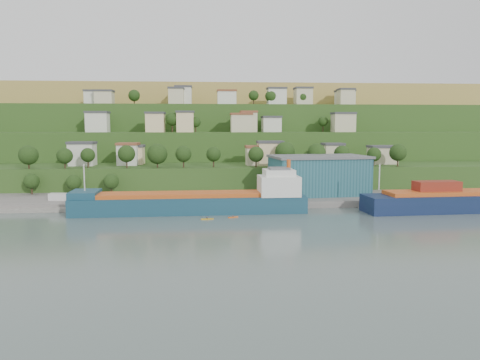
{
  "coord_description": "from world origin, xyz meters",
  "views": [
    {
      "loc": [
        -3.73,
        -120.79,
        23.89
      ],
      "look_at": [
        6.23,
        15.0,
        8.67
      ],
      "focal_mm": 35.0,
      "sensor_mm": 36.0,
      "label": 1
    }
  ],
  "objects": [
    {
      "name": "kayak_orange",
      "position": [
        3.43,
        2.14,
        0.21
      ],
      "size": [
        2.81,
        1.5,
        0.71
      ],
      "rotation": [
        0.0,
        0.0,
        0.38
      ],
      "color": "#D65413",
      "rests_on": "ground"
    },
    {
      "name": "quay",
      "position": [
        20.0,
        28.0,
        0.0
      ],
      "size": [
        220.0,
        26.0,
        4.0
      ],
      "primitive_type": "cube",
      "color": "slate",
      "rests_on": "ground"
    },
    {
      "name": "pebble_beach",
      "position": [
        -55.0,
        22.0,
        0.0
      ],
      "size": [
        40.0,
        18.0,
        2.4
      ],
      "primitive_type": "cube",
      "color": "slate",
      "rests_on": "ground"
    },
    {
      "name": "kayak_yellow",
      "position": [
        -3.49,
        0.1,
        0.24
      ],
      "size": [
        3.3,
        0.99,
        0.81
      ],
      "rotation": [
        0.0,
        0.0,
        0.13
      ],
      "color": "#C39317",
      "rests_on": "ground"
    },
    {
      "name": "cargo_ship_near",
      "position": [
        -6.12,
        10.26,
        2.69
      ],
      "size": [
        65.74,
        12.22,
        16.83
      ],
      "rotation": [
        0.0,
        0.0,
        0.03
      ],
      "color": "#153C4F",
      "rests_on": "ground"
    },
    {
      "name": "hillside",
      "position": [
        0.02,
        168.72,
        0.08
      ],
      "size": [
        360.0,
        210.55,
        96.0
      ],
      "color": "#284719",
      "rests_on": "ground"
    },
    {
      "name": "ground",
      "position": [
        0.0,
        0.0,
        0.0
      ],
      "size": [
        500.0,
        500.0,
        0.0
      ],
      "primitive_type": "plane",
      "color": "#495854",
      "rests_on": "ground"
    },
    {
      "name": "caravan",
      "position": [
        -48.01,
        23.2,
        2.67
      ],
      "size": [
        6.53,
        3.24,
        2.94
      ],
      "primitive_type": "cube",
      "rotation": [
        0.0,
        0.0,
        -0.1
      ],
      "color": "silver",
      "rests_on": "pebble_beach"
    },
    {
      "name": "warehouse",
      "position": [
        33.51,
        31.0,
        8.43
      ],
      "size": [
        32.96,
        22.41,
        12.8
      ],
      "rotation": [
        0.0,
        0.0,
        0.11
      ],
      "color": "#1C4B56",
      "rests_on": "quay"
    },
    {
      "name": "cargo_ship_far",
      "position": [
        75.41,
        7.75,
        2.73
      ],
      "size": [
        64.14,
        14.42,
        17.28
      ],
      "rotation": [
        0.0,
        0.0,
        0.06
      ],
      "color": "#0B1B33",
      "rests_on": "ground"
    },
    {
      "name": "dinghy",
      "position": [
        -39.04,
        18.42,
        1.56
      ],
      "size": [
        3.74,
        1.82,
        0.72
      ],
      "primitive_type": "cube",
      "rotation": [
        0.0,
        0.0,
        0.14
      ],
      "color": "silver",
      "rests_on": "pebble_beach"
    }
  ]
}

